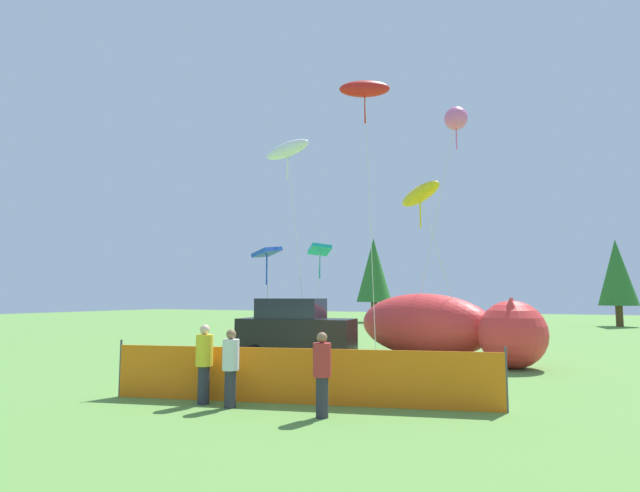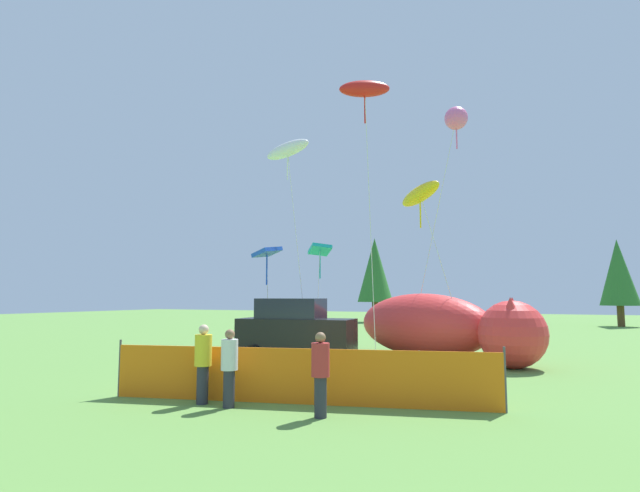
% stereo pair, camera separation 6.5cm
% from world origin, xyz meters
% --- Properties ---
extents(ground_plane, '(120.00, 120.00, 0.00)m').
position_xyz_m(ground_plane, '(0.00, 0.00, 0.00)').
color(ground_plane, '#609342').
extents(parked_car, '(4.49, 2.15, 2.26)m').
position_xyz_m(parked_car, '(-2.21, 2.88, 1.09)').
color(parked_car, black).
rests_on(parked_car, ground).
extents(folding_chair, '(0.58, 0.58, 0.86)m').
position_xyz_m(folding_chair, '(3.34, -0.66, 0.50)').
color(folding_chair, black).
rests_on(folding_chair, ground).
extents(inflatable_cat, '(7.89, 5.79, 2.45)m').
position_xyz_m(inflatable_cat, '(2.70, 5.07, 1.13)').
color(inflatable_cat, red).
rests_on(inflatable_cat, ground).
extents(safety_fence, '(8.47, 1.95, 1.31)m').
position_xyz_m(safety_fence, '(1.42, -4.19, 0.60)').
color(safety_fence, orange).
rests_on(safety_fence, ground).
extents(spectator_in_yellow_shirt, '(0.37, 0.37, 1.71)m').
position_xyz_m(spectator_in_yellow_shirt, '(-0.49, -5.03, 0.93)').
color(spectator_in_yellow_shirt, '#2D2D38').
rests_on(spectator_in_yellow_shirt, ground).
extents(spectator_in_white_shirt, '(0.36, 0.36, 1.63)m').
position_xyz_m(spectator_in_white_shirt, '(0.25, -5.10, 0.89)').
color(spectator_in_white_shirt, '#2D2D38').
rests_on(spectator_in_white_shirt, ground).
extents(spectator_in_black_shirt, '(0.36, 0.36, 1.63)m').
position_xyz_m(spectator_in_black_shirt, '(2.37, -5.12, 0.89)').
color(spectator_in_black_shirt, '#2D2D38').
rests_on(spectator_in_black_shirt, ground).
extents(kite_blue_box, '(1.18, 1.81, 4.32)m').
position_xyz_m(kite_blue_box, '(-3.55, 3.01, 4.03)').
color(kite_blue_box, silver).
rests_on(kite_blue_box, ground).
extents(kite_white_ghost, '(2.45, 1.12, 9.05)m').
position_xyz_m(kite_white_ghost, '(-3.24, 4.13, 8.51)').
color(kite_white_ghost, silver).
rests_on(kite_white_ghost, ground).
extents(kite_teal_diamond, '(1.33, 2.60, 4.71)m').
position_xyz_m(kite_teal_diamond, '(-2.64, 6.15, 4.36)').
color(kite_teal_diamond, silver).
rests_on(kite_teal_diamond, ground).
extents(kite_yellow_hero, '(2.82, 2.25, 6.78)m').
position_xyz_m(kite_yellow_hero, '(2.27, 4.54, 6.21)').
color(kite_yellow_hero, silver).
rests_on(kite_yellow_hero, ground).
extents(kite_pink_octopus, '(2.49, 1.23, 10.14)m').
position_xyz_m(kite_pink_octopus, '(3.43, 6.33, 9.63)').
color(kite_pink_octopus, silver).
rests_on(kite_pink_octopus, ground).
extents(kite_red_lizard, '(1.92, 1.87, 10.41)m').
position_xyz_m(kite_red_lizard, '(0.75, 2.58, 9.87)').
color(kite_red_lizard, silver).
rests_on(kite_red_lizard, ground).
extents(horizon_tree_east, '(2.88, 2.88, 6.88)m').
position_xyz_m(horizon_tree_east, '(11.98, 31.40, 4.22)').
color(horizon_tree_east, brown).
rests_on(horizon_tree_east, ground).
extents(horizon_tree_west, '(3.26, 3.26, 7.78)m').
position_xyz_m(horizon_tree_west, '(-7.75, 30.29, 4.78)').
color(horizon_tree_west, brown).
rests_on(horizon_tree_west, ground).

